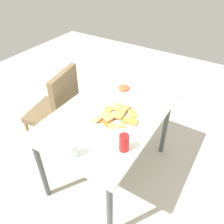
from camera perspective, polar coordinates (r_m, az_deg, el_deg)
ground_plane at (r=2.26m, az=-0.57°, el=-14.53°), size 6.00×6.00×0.00m
dining_table at (r=1.81m, az=-0.68°, el=-2.41°), size 1.12×0.76×0.70m
dining_chair at (r=2.24m, az=-13.58°, el=1.22°), size 0.49×0.50×0.88m
pide_platter at (r=1.71m, az=1.17°, el=-1.14°), size 0.35×0.35×0.04m
salad_plate_greens at (r=2.03m, az=2.97°, el=5.95°), size 0.19×0.19×0.04m
soda_can at (r=1.43m, az=3.05°, el=-7.78°), size 0.08×0.08×0.12m
drinking_glass at (r=1.43m, az=-10.12°, el=-9.34°), size 0.07×0.07×0.10m
paper_napkin at (r=1.93m, az=-3.52°, el=3.60°), size 0.15×0.15×0.00m
fork at (r=1.92m, az=-3.08°, el=3.54°), size 0.19×0.05×0.00m
spoon at (r=1.94m, az=-3.96°, el=3.86°), size 0.20×0.05×0.00m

